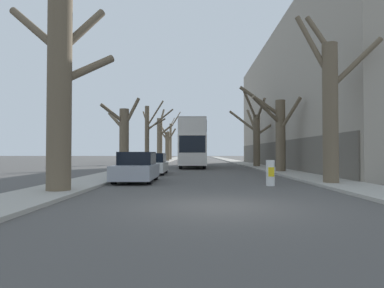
% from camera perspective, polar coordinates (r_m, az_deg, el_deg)
% --- Properties ---
extents(ground_plane, '(300.00, 300.00, 0.00)m').
position_cam_1_polar(ground_plane, '(9.45, 4.51, -10.31)').
color(ground_plane, '#4C4947').
extents(sidewalk_left, '(2.38, 120.00, 0.12)m').
position_cam_1_polar(sidewalk_left, '(59.56, -4.47, -2.81)').
color(sidewalk_left, '#A39E93').
rests_on(sidewalk_left, ground).
extents(sidewalk_right, '(2.38, 120.00, 0.12)m').
position_cam_1_polar(sidewalk_right, '(59.68, 6.78, -2.80)').
color(sidewalk_right, '#A39E93').
rests_on(sidewalk_right, ground).
extents(building_facade_right, '(10.08, 38.23, 13.35)m').
position_cam_1_polar(building_facade_right, '(37.29, 20.52, 6.65)').
color(building_facade_right, '#9E9384').
rests_on(building_facade_right, ground).
extents(street_tree_left_0, '(4.16, 2.09, 7.20)m').
position_cam_1_polar(street_tree_left_0, '(13.36, -21.12, 8.80)').
color(street_tree_left_0, brown).
rests_on(street_tree_left_0, ground).
extents(street_tree_left_1, '(2.70, 2.95, 5.28)m').
position_cam_1_polar(street_tree_left_1, '(24.18, -11.34, 1.10)').
color(street_tree_left_1, brown).
rests_on(street_tree_left_1, ground).
extents(street_tree_left_2, '(3.47, 2.67, 6.73)m').
position_cam_1_polar(street_tree_left_2, '(35.02, -7.28, 1.78)').
color(street_tree_left_2, brown).
rests_on(street_tree_left_2, ground).
extents(street_tree_left_3, '(2.32, 2.09, 7.66)m').
position_cam_1_polar(street_tree_left_3, '(47.53, -5.35, 0.93)').
color(street_tree_left_3, brown).
rests_on(street_tree_left_3, ground).
extents(street_tree_left_4, '(3.35, 4.50, 6.44)m').
position_cam_1_polar(street_tree_left_4, '(57.91, -4.19, 0.07)').
color(street_tree_left_4, brown).
rests_on(street_tree_left_4, ground).
extents(street_tree_left_5, '(2.33, 3.01, 9.72)m').
position_cam_1_polar(street_tree_left_5, '(69.35, -3.50, 0.84)').
color(street_tree_left_5, brown).
rests_on(street_tree_left_5, ground).
extents(street_tree_right_0, '(3.67, 2.36, 7.86)m').
position_cam_1_polar(street_tree_right_0, '(16.73, 22.03, 6.17)').
color(street_tree_right_0, brown).
rests_on(street_tree_right_0, ground).
extents(street_tree_right_1, '(4.21, 2.06, 6.34)m').
position_cam_1_polar(street_tree_right_1, '(25.76, 14.19, 2.22)').
color(street_tree_right_1, brown).
rests_on(street_tree_right_1, ground).
extents(street_tree_right_2, '(4.33, 4.29, 7.64)m').
position_cam_1_polar(street_tree_right_2, '(34.96, 10.54, 1.55)').
color(street_tree_right_2, brown).
rests_on(street_tree_right_2, ground).
extents(double_decker_bus, '(2.51, 11.41, 4.57)m').
position_cam_1_polar(double_decker_bus, '(34.58, 0.12, 0.40)').
color(double_decker_bus, silver).
rests_on(double_decker_bus, ground).
extents(parked_car_0, '(1.86, 4.16, 1.50)m').
position_cam_1_polar(parked_car_0, '(17.30, -9.21, -3.94)').
color(parked_car_0, '#9EA3AD').
rests_on(parked_car_0, ground).
extents(parked_car_1, '(1.87, 4.34, 1.43)m').
position_cam_1_polar(parked_car_1, '(23.51, -6.62, -3.36)').
color(parked_car_1, silver).
rests_on(parked_car_1, ground).
extents(traffic_bollard, '(0.37, 0.38, 1.13)m').
position_cam_1_polar(traffic_bollard, '(15.47, 12.93, -4.73)').
color(traffic_bollard, white).
rests_on(traffic_bollard, ground).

